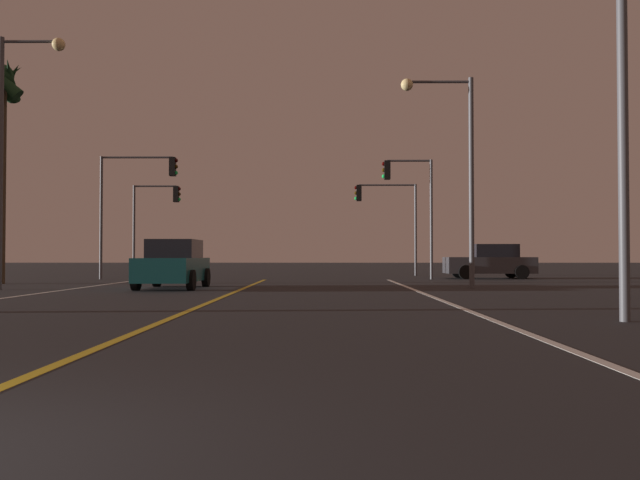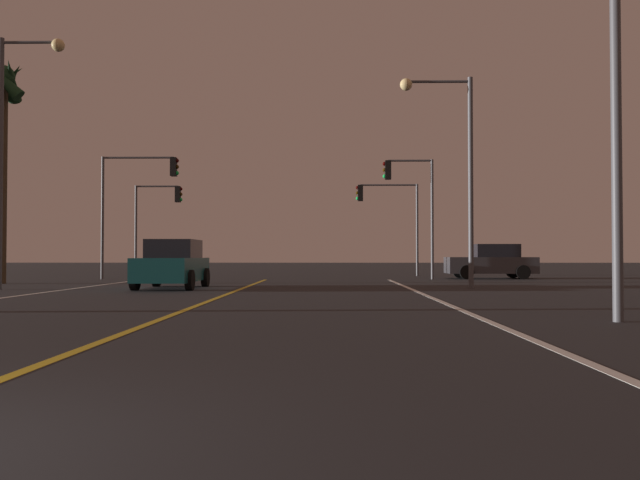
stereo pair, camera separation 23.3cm
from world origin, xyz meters
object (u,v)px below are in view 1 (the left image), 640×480
object	(u,v)px
traffic_light_near_left	(137,188)
street_lamp_left_mid	(15,130)
traffic_light_near_right	(409,192)
street_lamp_right_far	(454,152)
street_lamp_right_near	(600,30)
car_oncoming	(173,265)
traffic_light_far_left	(157,209)
palm_tree_left_mid	(2,100)
car_crossing_side	(490,262)
traffic_light_far_right	(385,207)

from	to	relation	value
traffic_light_near_left	street_lamp_left_mid	size ratio (longest dim) A/B	0.70
traffic_light_near_right	street_lamp_right_far	world-z (taller)	street_lamp_right_far
street_lamp_right_near	car_oncoming	bearing A→B (deg)	-48.60
traffic_light_near_right	traffic_light_near_left	size ratio (longest dim) A/B	0.97
traffic_light_near_left	traffic_light_far_left	world-z (taller)	traffic_light_near_left
street_lamp_left_mid	palm_tree_left_mid	xyz separation A→B (m)	(-2.76, 4.72, 2.11)
palm_tree_left_mid	street_lamp_left_mid	bearing A→B (deg)	-59.67
car_oncoming	palm_tree_left_mid	xyz separation A→B (m)	(-7.88, 3.77, 6.62)
car_crossing_side	car_oncoming	bearing A→B (deg)	36.52
traffic_light_far_right	street_lamp_right_near	world-z (taller)	street_lamp_right_near
car_crossing_side	street_lamp_right_far	bearing A→B (deg)	68.91
car_crossing_side	traffic_light_near_left	size ratio (longest dim) A/B	0.73
traffic_light_near_left	palm_tree_left_mid	world-z (taller)	palm_tree_left_mid
traffic_light_far_right	street_lamp_left_mid	distance (m)	20.60
street_lamp_right_near	street_lamp_left_mid	xyz separation A→B (m)	(-15.19, 10.47, 0.24)
traffic_light_near_right	street_lamp_right_far	size ratio (longest dim) A/B	0.77
car_crossing_side	street_lamp_right_near	bearing A→B (deg)	81.01
traffic_light_far_left	street_lamp_left_mid	xyz separation A→B (m)	(-0.90, -15.24, 1.56)
traffic_light_near_right	street_lamp_right_near	world-z (taller)	street_lamp_right_near
traffic_light_near_right	traffic_light_near_left	xyz separation A→B (m)	(-13.05, -0.00, 0.19)
traffic_light_far_left	traffic_light_near_left	bearing A→B (deg)	-85.38
traffic_light_near_right	street_lamp_right_near	xyz separation A→B (m)	(0.80, -20.21, 0.90)
traffic_light_far_right	traffic_light_near_right	bearing A→B (deg)	96.38
street_lamp_right_near	street_lamp_right_far	xyz separation A→B (m)	(-0.24, 11.99, -0.28)
car_crossing_side	traffic_light_far_right	xyz separation A→B (m)	(-4.79, 4.33, 3.04)
car_oncoming	street_lamp_right_near	xyz separation A→B (m)	(10.07, -11.42, 4.28)
street_lamp_right_far	traffic_light_near_right	bearing A→B (deg)	-86.14
car_crossing_side	traffic_light_far_left	xyz separation A→B (m)	(-17.67, 4.33, 2.96)
traffic_light_far_left	car_oncoming	bearing A→B (deg)	-73.55
car_crossing_side	street_lamp_left_mid	world-z (taller)	street_lamp_left_mid
traffic_light_far_right	car_crossing_side	bearing A→B (deg)	137.89
car_crossing_side	traffic_light_near_right	size ratio (longest dim) A/B	0.75
car_oncoming	traffic_light_far_right	xyz separation A→B (m)	(8.66, 14.29, 3.04)
car_oncoming	traffic_light_far_right	bearing A→B (deg)	148.79
traffic_light_far_left	street_lamp_right_near	size ratio (longest dim) A/B	0.63
traffic_light_near_right	car_crossing_side	bearing A→B (deg)	-164.38
traffic_light_near_right	traffic_light_far_right	distance (m)	5.54
traffic_light_far_left	street_lamp_left_mid	bearing A→B (deg)	-93.38
traffic_light_far_right	street_lamp_right_near	bearing A→B (deg)	93.14
car_crossing_side	traffic_light_far_left	world-z (taller)	traffic_light_far_left
car_oncoming	street_lamp_right_near	world-z (taller)	street_lamp_right_near
traffic_light_far_left	street_lamp_right_near	xyz separation A→B (m)	(14.29, -25.71, 1.32)
traffic_light_near_left	street_lamp_left_mid	world-z (taller)	street_lamp_left_mid
traffic_light_near_right	street_lamp_left_mid	size ratio (longest dim) A/B	0.68
traffic_light_near_left	traffic_light_far_left	bearing A→B (deg)	94.62
traffic_light_far_right	street_lamp_left_mid	bearing A→B (deg)	47.88
car_crossing_side	traffic_light_far_left	size ratio (longest dim) A/B	0.84
street_lamp_right_far	palm_tree_left_mid	distance (m)	18.19
traffic_light_near_left	traffic_light_far_left	xyz separation A→B (m)	(-0.44, 5.50, -0.61)
street_lamp_right_far	traffic_light_far_right	bearing A→B (deg)	-85.12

